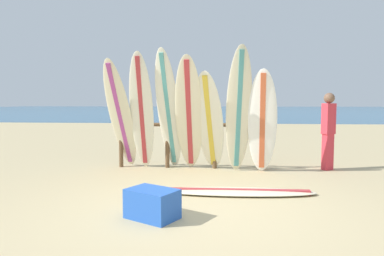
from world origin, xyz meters
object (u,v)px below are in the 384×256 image
surfboard_leaning_center (189,115)px  surfboard_leaning_right (239,110)px  surfboard_leaning_far_left (120,115)px  surfboard_leaning_center_left (168,111)px  cooler_box (152,204)px  small_boat_offshore (256,113)px  surfboard_rack (191,136)px  beachgoer_standing (328,128)px  surfboard_leaning_center_right (210,122)px  surfboard_leaning_left (142,112)px  surfboard_leaning_far_right (262,122)px  surfboard_lying_on_sand (236,192)px

surfboard_leaning_center → surfboard_leaning_right: 1.00m
surfboard_leaning_far_left → surfboard_leaning_center_left: (1.01, 0.01, 0.10)m
cooler_box → small_boat_offshore: bearing=111.1°
surfboard_leaning_right → surfboard_rack: bearing=155.9°
beachgoer_standing → cooler_box: bearing=-133.0°
surfboard_leaning_center_right → cooler_box: 3.06m
surfboard_leaning_far_left → surfboard_leaning_left: 0.46m
surfboard_leaning_left → beachgoer_standing: size_ratio=1.50×
surfboard_leaning_left → surfboard_leaning_right: surfboard_leaning_right is taller
surfboard_leaning_center_left → surfboard_leaning_right: surfboard_leaning_right is taller
surfboard_leaning_center_left → surfboard_leaning_right: 1.44m
surfboard_leaning_far_left → small_boat_offshore: bearing=78.8°
surfboard_leaning_far_right → small_boat_offshore: size_ratio=0.91×
small_boat_offshore → surfboard_leaning_center_left: bearing=-99.3°
surfboard_leaning_right → surfboard_lying_on_sand: surfboard_leaning_right is taller
surfboard_leaning_center_right → small_boat_offshore: size_ratio=0.90×
surfboard_lying_on_sand → surfboard_leaning_center: bearing=118.5°
surfboard_leaning_center → small_boat_offshore: size_ratio=1.03×
surfboard_leaning_center → surfboard_lying_on_sand: surfboard_leaning_center is taller
surfboard_leaning_far_left → small_boat_offshore: 29.86m
surfboard_leaning_center_left → surfboard_leaning_center_right: bearing=-5.9°
surfboard_rack → surfboard_leaning_center_left: size_ratio=1.28×
surfboard_rack → cooler_box: bearing=-93.4°
surfboard_leaning_center_right → beachgoer_standing: surfboard_leaning_center_right is taller
surfboard_rack → surfboard_leaning_right: 1.22m
surfboard_leaning_far_left → surfboard_lying_on_sand: size_ratio=0.92×
surfboard_leaning_left → surfboard_leaning_far_right: (2.45, -0.11, -0.18)m
small_boat_offshore → surfboard_leaning_left: bearing=-100.3°
surfboard_lying_on_sand → beachgoer_standing: beachgoer_standing is taller
surfboard_lying_on_sand → cooler_box: (-1.07, -1.21, 0.14)m
surfboard_leaning_center_left → small_boat_offshore: size_ratio=1.10×
surfboard_leaning_far_left → surfboard_leaning_right: surfboard_leaning_right is taller
surfboard_rack → surfboard_lying_on_sand: bearing=-66.7°
surfboard_leaning_center_left → cooler_box: 3.16m
surfboard_leaning_center → surfboard_leaning_far_right: (1.46, -0.00, -0.13)m
surfboard_rack → surfboard_leaning_right: bearing=-24.1°
surfboard_leaning_center_left → surfboard_leaning_far_right: size_ratio=1.20×
surfboard_leaning_right → small_boat_offshore: surfboard_leaning_right is taller
surfboard_leaning_right → surfboard_leaning_far_right: surfboard_leaning_right is taller
surfboard_rack → surfboard_leaning_far_left: bearing=-168.8°
surfboard_leaning_far_right → beachgoer_standing: 1.49m
surfboard_leaning_left → surfboard_leaning_center: bearing=-6.3°
surfboard_leaning_far_left → surfboard_leaning_left: (0.46, -0.02, 0.07)m
beachgoer_standing → cooler_box: size_ratio=2.68×
surfboard_leaning_center_right → surfboard_leaning_right: size_ratio=0.80×
surfboard_leaning_right → surfboard_lying_on_sand: bearing=-94.1°
surfboard_rack → surfboard_leaning_center_left: 0.76m
surfboard_leaning_center_left → small_boat_offshore: (4.78, 29.27, -0.98)m
surfboard_leaning_far_right → surfboard_leaning_right: bearing=-177.2°
surfboard_leaning_left → surfboard_lying_on_sand: 2.80m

